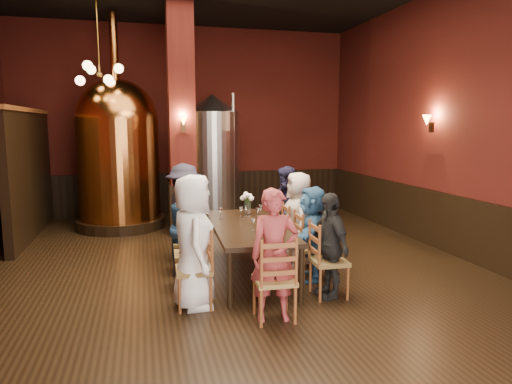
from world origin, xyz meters
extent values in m
plane|color=black|center=(0.00, 0.00, 0.00)|extent=(10.00, 10.00, 0.00)
cube|color=#4D1510|center=(0.00, 5.00, 2.25)|extent=(8.00, 0.02, 4.50)
cube|color=#4D1510|center=(0.00, -5.00, 2.25)|extent=(8.00, 0.02, 4.50)
cube|color=#4D1510|center=(4.00, 0.00, 2.25)|extent=(0.02, 10.00, 4.50)
cube|color=black|center=(3.96, 0.00, 0.50)|extent=(0.08, 9.90, 1.00)
cube|color=black|center=(0.00, 4.96, 0.50)|extent=(7.90, 0.08, 1.00)
cube|color=#4D1510|center=(-0.30, 2.80, 2.25)|extent=(0.58, 0.58, 4.50)
cube|color=black|center=(-3.20, 3.20, 1.20)|extent=(0.22, 3.50, 2.40)
cube|color=black|center=(0.36, -0.11, 0.72)|extent=(1.10, 2.44, 0.06)
cylinder|color=black|center=(-0.12, -1.24, 0.34)|extent=(0.07, 0.07, 0.69)
cylinder|color=black|center=(0.75, -1.27, 0.34)|extent=(0.07, 0.07, 0.69)
cylinder|color=black|center=(-0.03, 1.04, 0.34)|extent=(0.07, 0.07, 0.69)
cylinder|color=black|center=(0.85, 1.01, 0.34)|extent=(0.07, 0.07, 0.69)
imported|color=white|center=(-0.53, -1.08, 0.80)|extent=(0.51, 0.78, 1.60)
imported|color=#9E1B40|center=(-0.50, -0.41, 0.66)|extent=(0.48, 0.57, 1.32)
imported|color=navy|center=(-0.47, 0.25, 0.69)|extent=(0.49, 0.73, 1.37)
imported|color=black|center=(-0.45, 0.92, 0.78)|extent=(0.73, 1.09, 1.56)
imported|color=black|center=(1.17, -1.15, 0.67)|extent=(0.42, 0.82, 1.33)
imported|color=#2C5885|center=(1.20, -0.48, 0.66)|extent=(0.82, 1.29, 1.33)
imported|color=beige|center=(1.22, 0.18, 0.73)|extent=(0.54, 0.76, 1.45)
imported|color=#1D1B37|center=(1.25, 0.85, 0.74)|extent=(0.51, 0.78, 1.48)
imported|color=#9C3436|center=(0.30, -1.66, 0.74)|extent=(0.58, 0.41, 1.48)
cylinder|color=black|center=(-1.56, 3.64, 0.10)|extent=(1.86, 1.86, 0.21)
cylinder|color=#B7652A|center=(-1.56, 3.64, 1.24)|extent=(2.09, 2.09, 2.07)
sphere|color=#B7652A|center=(-1.56, 3.64, 2.28)|extent=(1.66, 1.66, 1.66)
cylinder|color=#B7652A|center=(-1.56, 3.64, 3.73)|extent=(0.17, 0.17, 1.35)
cylinder|color=#B2B2B7|center=(0.46, 3.81, 1.22)|extent=(1.25, 1.25, 2.45)
cone|color=#B2B2B7|center=(0.46, 3.81, 2.64)|extent=(1.17, 1.17, 0.39)
cylinder|color=#B2B2B7|center=(0.85, 3.42, 1.47)|extent=(0.08, 0.08, 2.74)
cylinder|color=white|center=(0.52, 0.61, 0.85)|extent=(0.11, 0.11, 0.19)
camera|label=1|loc=(-1.08, -6.33, 2.16)|focal=32.00mm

